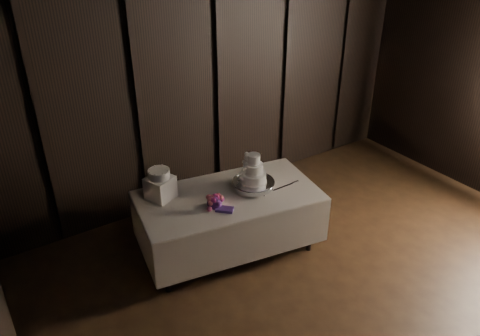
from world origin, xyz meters
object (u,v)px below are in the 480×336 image
Objects in this scene: cake_stand at (253,185)px; small_cake at (159,174)px; wedding_cake at (252,172)px; box_pedestal at (160,188)px; display_table at (229,220)px; bouquet at (214,202)px.

cake_stand is 2.09× the size of small_cake.
wedding_cake is 1.31× the size of box_pedestal.
small_cake is (0.00, 0.00, 0.17)m from box_pedestal.
small_cake is at bearing 160.67° from display_table.
small_cake is at bearing 0.00° from box_pedestal.
display_table is at bearing -28.95° from box_pedestal.
bouquet reaches higher than display_table.
wedding_cake is at bearing -24.14° from box_pedestal.
bouquet is (-0.25, -0.12, 0.41)m from display_table.
display_table is 8.21× the size of box_pedestal.
cake_stand is 1.24× the size of bouquet.
cake_stand reaches higher than display_table.
small_cake is (-0.64, 0.36, 0.64)m from display_table.
display_table is 4.41× the size of cake_stand.
cake_stand is 0.56m from bouquet.
wedding_cake is 1.01m from box_pedestal.
box_pedestal reaches higher than cake_stand.
cake_stand is at bearing 1.69° from display_table.
box_pedestal is (-0.64, 0.36, 0.47)m from display_table.
display_table is 0.97m from small_cake.
bouquet reaches higher than cake_stand.
display_table is 0.49m from cake_stand.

